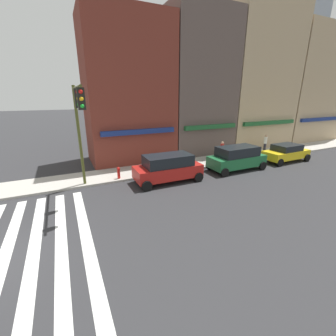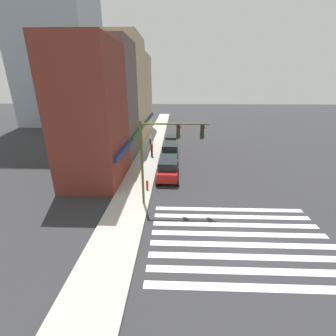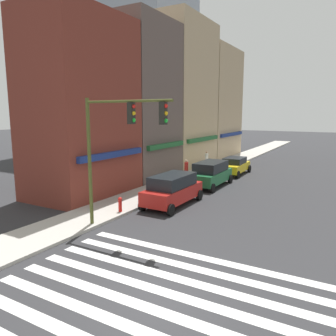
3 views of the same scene
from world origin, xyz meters
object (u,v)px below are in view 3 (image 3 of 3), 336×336
at_px(fire_hydrant, 120,204).
at_px(sedan_yellow, 234,165).
at_px(pedestrian_white_shirt, 207,160).
at_px(suv_red, 173,189).
at_px(traffic_signal, 116,136).
at_px(pedestrian_red_jacket, 186,170).
at_px(suv_green, 211,173).

bearing_deg(fire_hydrant, sedan_yellow, -6.42).
bearing_deg(pedestrian_white_shirt, suv_red, -72.49).
distance_m(sedan_yellow, pedestrian_white_shirt, 3.30).
height_order(traffic_signal, sedan_yellow, traffic_signal).
bearing_deg(sedan_yellow, fire_hydrant, 172.43).
relative_size(pedestrian_red_jacket, pedestrian_white_shirt, 1.00).
bearing_deg(suv_red, fire_hydrant, 151.95).
bearing_deg(sedan_yellow, suv_red, 178.86).
distance_m(traffic_signal, suv_green, 12.14).
relative_size(suv_red, sedan_yellow, 1.07).
relative_size(pedestrian_red_jacket, fire_hydrant, 2.10).
relative_size(suv_red, pedestrian_white_shirt, 2.67).
height_order(traffic_signal, pedestrian_red_jacket, traffic_signal).
bearing_deg(fire_hydrant, suv_green, -10.39).
relative_size(pedestrian_white_shirt, fire_hydrant, 2.10).
bearing_deg(fire_hydrant, traffic_signal, -143.65).
height_order(traffic_signal, suv_green, traffic_signal).
bearing_deg(pedestrian_red_jacket, suv_green, -132.85).
bearing_deg(suv_green, traffic_signal, 179.62).
xyz_separation_m(pedestrian_red_jacket, pedestrian_white_shirt, (6.39, 0.91, 0.00)).
height_order(suv_green, pedestrian_red_jacket, suv_green).
relative_size(suv_green, fire_hydrant, 5.60).
bearing_deg(sedan_yellow, traffic_signal, 178.88).
bearing_deg(pedestrian_red_jacket, pedestrian_white_shirt, -27.96).
distance_m(traffic_signal, sedan_yellow, 17.82).
distance_m(suv_red, sedan_yellow, 12.00).
distance_m(traffic_signal, pedestrian_red_jacket, 12.59).
xyz_separation_m(suv_red, suv_green, (6.17, 0.00, 0.00)).
relative_size(traffic_signal, sedan_yellow, 1.45).
distance_m(pedestrian_white_shirt, fire_hydrant, 16.00).
xyz_separation_m(suv_red, pedestrian_white_shirt, (12.83, 3.18, 0.04)).
height_order(suv_red, fire_hydrant, suv_red).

